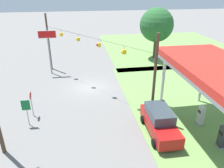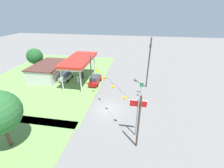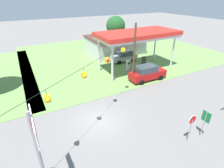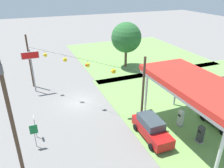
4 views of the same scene
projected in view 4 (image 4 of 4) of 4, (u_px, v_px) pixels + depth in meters
The scene contains 13 objects.
ground_plane at pixel (79, 102), 27.83m from camera, with size 160.00×160.00×0.00m, color slate.
grass_verge_opposite_corner at pixel (134, 54), 46.71m from camera, with size 24.00×24.00×0.04m, color #6B934C.
gas_station_canopy at pixel (197, 87), 19.90m from camera, with size 12.00×5.51×5.77m.
fuel_pump_near at pixel (180, 119), 23.00m from camera, with size 0.71×0.56×1.78m.
fuel_pump_far at pixel (200, 135), 20.52m from camera, with size 0.71×0.56×1.78m.
car_at_pumps_front at pixel (151, 128), 21.17m from camera, with size 5.10×2.18×2.08m.
car_at_pumps_rear at pixel (221, 119), 22.86m from camera, with size 4.51×2.18×1.77m.
stop_sign_roadside at pixel (34, 122), 20.80m from camera, with size 0.80×0.08×2.50m.
stop_sign_overhead at pixel (31, 62), 28.79m from camera, with size 0.22×2.26×6.06m.
route_sign at pixel (34, 132), 19.60m from camera, with size 0.10×0.70×2.40m.
utility_pole_main at pixel (9, 110), 14.67m from camera, with size 2.20×0.44×10.92m.
signal_span_gantry at pixel (77, 72), 26.07m from camera, with size 14.51×10.24×7.61m.
tree_west_verge at pixel (126, 38), 37.51m from camera, with size 5.21×5.21×7.89m.
Camera 4 is at (24.05, -5.19, 13.87)m, focal length 35.00 mm.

